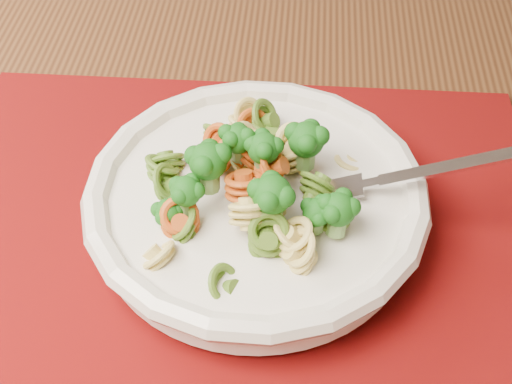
# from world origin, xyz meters

# --- Properties ---
(dining_table) EXTENTS (1.63, 1.19, 0.72)m
(dining_table) POSITION_xyz_m (0.52, 0.28, 0.63)
(dining_table) COLOR #573318
(dining_table) RESTS_ON ground
(placemat) EXTENTS (0.54, 0.45, 0.00)m
(placemat) POSITION_xyz_m (0.61, 0.15, 0.72)
(placemat) COLOR #660A04
(placemat) RESTS_ON dining_table
(pasta_bowl) EXTENTS (0.26, 0.26, 0.05)m
(pasta_bowl) POSITION_xyz_m (0.62, 0.16, 0.76)
(pasta_bowl) COLOR silver
(pasta_bowl) RESTS_ON placemat
(pasta_broccoli_heap) EXTENTS (0.22, 0.22, 0.06)m
(pasta_broccoli_heap) POSITION_xyz_m (0.62, 0.16, 0.77)
(pasta_broccoli_heap) COLOR tan
(pasta_broccoli_heap) RESTS_ON pasta_bowl
(fork) EXTENTS (0.18, 0.06, 0.08)m
(fork) POSITION_xyz_m (0.69, 0.18, 0.77)
(fork) COLOR silver
(fork) RESTS_ON pasta_bowl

